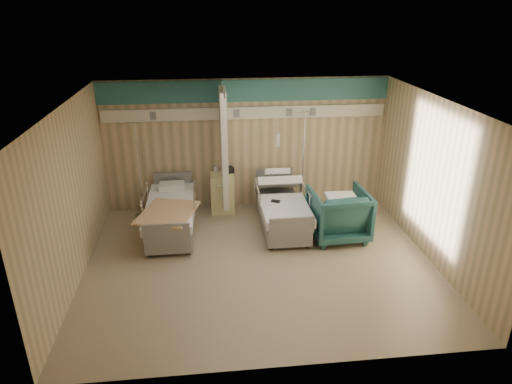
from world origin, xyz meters
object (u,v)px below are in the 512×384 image
bed_right (282,213)px  visitor_armchair (338,214)px  iv_stand_left (142,198)px  bedside_cabinet (222,193)px  bed_left (171,218)px  iv_stand_right (302,188)px

bed_right → visitor_armchair: bearing=-27.8°
iv_stand_left → bedside_cabinet: bearing=3.0°
bed_left → visitor_armchair: 3.25m
bedside_cabinet → iv_stand_right: size_ratio=0.39×
bed_right → iv_stand_left: bearing=164.1°
visitor_armchair → iv_stand_right: iv_stand_right is taller
bedside_cabinet → visitor_armchair: size_ratio=0.79×
bed_left → bed_right: bearing=0.0°
iv_stand_left → bed_left: bearing=-51.3°
bedside_cabinet → iv_stand_left: size_ratio=0.42×
bed_right → iv_stand_right: size_ratio=1.00×
bed_right → visitor_armchair: (1.00, -0.53, 0.18)m
visitor_armchair → iv_stand_left: 4.08m
bed_right → visitor_armchair: visitor_armchair is taller
bed_left → iv_stand_right: bearing=18.7°
iv_stand_right → iv_stand_left: bearing=-177.7°
bed_right → bedside_cabinet: 1.46m
bedside_cabinet → iv_stand_right: bearing=1.6°
bed_right → bed_left: (-2.20, 0.00, 0.00)m
bed_left → bedside_cabinet: size_ratio=2.54×
bedside_cabinet → iv_stand_right: (1.75, 0.05, 0.02)m
visitor_armchair → bed_left: bearing=-12.4°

